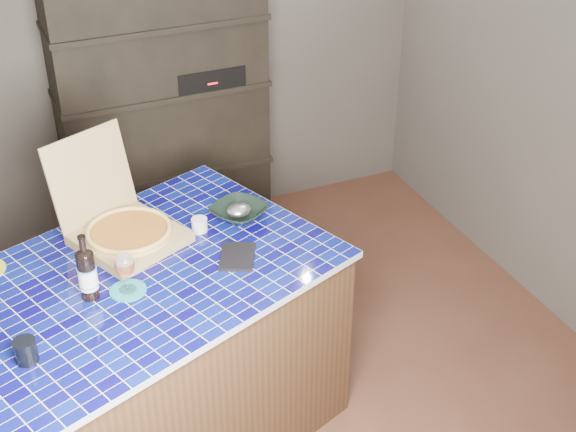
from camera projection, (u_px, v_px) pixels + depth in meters
name	position (u px, v px, depth m)	size (l,w,h in m)	color
room	(258.00, 174.00, 3.36)	(3.50, 3.50, 3.50)	brown
shelving_unit	(164.00, 110.00, 4.73)	(1.20, 0.41, 1.80)	black
kitchen_island	(137.00, 365.00, 3.51)	(1.97, 1.60, 0.93)	#472D1C
pizza_box	(125.00, 229.00, 3.47)	(0.56, 0.61, 0.44)	#967B4D
mead_bottle	(87.00, 274.00, 3.10)	(0.08, 0.08, 0.29)	black
teal_trivet	(128.00, 290.00, 3.19)	(0.15, 0.15, 0.01)	teal
wine_glass	(125.00, 265.00, 3.13)	(0.08, 0.08, 0.18)	white
tumbler	(26.00, 351.00, 2.83)	(0.08, 0.08, 0.09)	black
dvd_case	(237.00, 256.00, 3.39)	(0.14, 0.20, 0.02)	black
bowl	(239.00, 212.00, 3.65)	(0.24, 0.24, 0.06)	black
foil_contents	(239.00, 210.00, 3.64)	(0.12, 0.10, 0.05)	#AEAFB9
white_jar	(199.00, 225.00, 3.56)	(0.07, 0.07, 0.06)	silver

